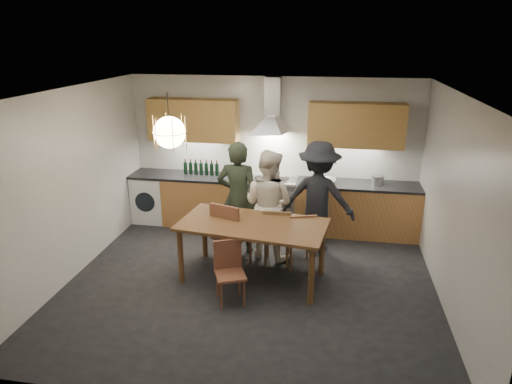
% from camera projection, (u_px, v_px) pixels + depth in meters
% --- Properties ---
extents(ground, '(5.00, 5.00, 0.00)m').
position_uv_depth(ground, '(250.00, 283.00, 6.31)').
color(ground, black).
rests_on(ground, ground).
extents(room_shell, '(5.02, 4.52, 2.61)m').
position_uv_depth(room_shell, '(250.00, 164.00, 5.75)').
color(room_shell, silver).
rests_on(room_shell, ground).
extents(counter_run, '(5.00, 0.62, 0.90)m').
position_uv_depth(counter_run, '(272.00, 204.00, 7.97)').
color(counter_run, tan).
rests_on(counter_run, ground).
extents(range_stove, '(0.90, 0.60, 0.92)m').
position_uv_depth(range_stove, '(270.00, 204.00, 7.97)').
color(range_stove, silver).
rests_on(range_stove, ground).
extents(wall_fixtures, '(4.30, 0.54, 1.10)m').
position_uv_depth(wall_fixtures, '(272.00, 122.00, 7.62)').
color(wall_fixtures, tan).
rests_on(wall_fixtures, ground).
extents(pendant_lamp, '(0.43, 0.43, 0.70)m').
position_uv_depth(pendant_lamp, '(169.00, 132.00, 5.69)').
color(pendant_lamp, black).
rests_on(pendant_lamp, ground).
extents(dining_table, '(2.09, 1.24, 0.84)m').
position_uv_depth(dining_table, '(253.00, 230.00, 6.21)').
color(dining_table, brown).
rests_on(dining_table, ground).
extents(chair_back_left, '(0.59, 0.59, 1.03)m').
position_uv_depth(chair_back_left, '(229.00, 232.00, 6.52)').
color(chair_back_left, brown).
rests_on(chair_back_left, ground).
extents(chair_back_mid, '(0.41, 0.41, 0.88)m').
position_uv_depth(chair_back_mid, '(277.00, 233.00, 6.66)').
color(chair_back_mid, brown).
rests_on(chair_back_mid, ground).
extents(chair_back_right, '(0.48, 0.48, 0.86)m').
position_uv_depth(chair_back_right, '(301.00, 237.00, 6.58)').
color(chair_back_right, brown).
rests_on(chair_back_right, ground).
extents(chair_front, '(0.48, 0.48, 0.80)m').
position_uv_depth(chair_front, '(229.00, 267.00, 5.80)').
color(chair_front, brown).
rests_on(chair_front, ground).
extents(person_left, '(0.66, 0.44, 1.77)m').
position_uv_depth(person_left, '(238.00, 198.00, 6.98)').
color(person_left, black).
rests_on(person_left, ground).
extents(person_mid, '(0.99, 0.89, 1.68)m').
position_uv_depth(person_mid, '(268.00, 204.00, 6.86)').
color(person_mid, beige).
rests_on(person_mid, ground).
extents(person_right, '(1.23, 0.83, 1.76)m').
position_uv_depth(person_right, '(318.00, 197.00, 7.02)').
color(person_right, black).
rests_on(person_right, ground).
extents(mixing_bowl, '(0.31, 0.31, 0.07)m').
position_uv_depth(mixing_bowl, '(327.00, 181.00, 7.62)').
color(mixing_bowl, '#B6B6BA').
rests_on(mixing_bowl, counter_run).
extents(stock_pot, '(0.22, 0.22, 0.14)m').
position_uv_depth(stock_pot, '(378.00, 180.00, 7.55)').
color(stock_pot, '#ACADB0').
rests_on(stock_pot, counter_run).
extents(wine_bottles, '(0.64, 0.06, 0.27)m').
position_uv_depth(wine_bottles, '(201.00, 167.00, 8.04)').
color(wine_bottles, black).
rests_on(wine_bottles, counter_run).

